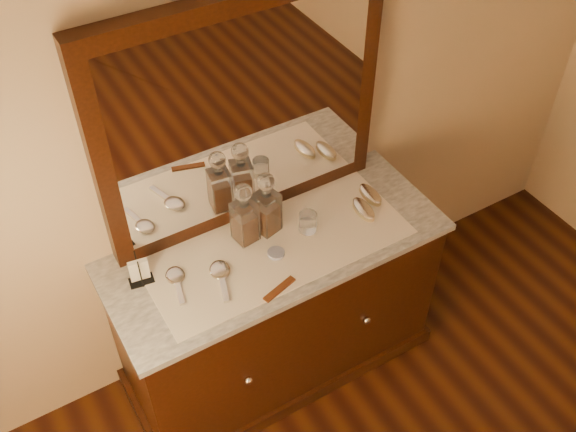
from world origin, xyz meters
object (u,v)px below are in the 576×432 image
(napkin_rack, at_px, (139,272))
(brush_far, at_px, (370,195))
(decanter_right, at_px, (267,209))
(hand_mirror_outer, at_px, (176,278))
(pin_dish, at_px, (276,253))
(dresser_cabinet, at_px, (277,309))
(decanter_left, at_px, (245,219))
(brush_near, at_px, (364,210))
(mirror_frame, at_px, (242,115))
(hand_mirror_inner, at_px, (221,273))
(comb, at_px, (279,289))

(napkin_rack, distance_m, brush_far, 1.05)
(decanter_right, distance_m, hand_mirror_outer, 0.46)
(hand_mirror_outer, bearing_deg, pin_dish, -11.48)
(dresser_cabinet, bearing_deg, pin_dish, -118.71)
(decanter_left, bearing_deg, napkin_rack, 179.24)
(dresser_cabinet, xyz_separation_m, decanter_left, (-0.09, 0.09, 0.56))
(dresser_cabinet, distance_m, pin_dish, 0.45)
(pin_dish, height_order, brush_near, brush_near)
(mirror_frame, bearing_deg, hand_mirror_outer, -153.74)
(brush_near, distance_m, hand_mirror_inner, 0.69)
(comb, height_order, brush_far, brush_far)
(pin_dish, xyz_separation_m, brush_far, (0.53, 0.08, 0.01))
(hand_mirror_outer, bearing_deg, decanter_right, 8.07)
(pin_dish, height_order, hand_mirror_outer, hand_mirror_outer)
(brush_far, relative_size, hand_mirror_outer, 0.72)
(mirror_frame, bearing_deg, hand_mirror_inner, -134.05)
(decanter_left, distance_m, brush_near, 0.53)
(comb, relative_size, hand_mirror_outer, 0.77)
(decanter_right, relative_size, brush_near, 1.97)
(decanter_left, relative_size, hand_mirror_outer, 1.46)
(pin_dish, height_order, brush_far, brush_far)
(napkin_rack, bearing_deg, comb, -35.51)
(dresser_cabinet, bearing_deg, brush_far, 2.98)
(mirror_frame, xyz_separation_m, decanter_right, (0.01, -0.15, -0.38))
(pin_dish, height_order, comb, pin_dish)
(mirror_frame, distance_m, brush_far, 0.72)
(napkin_rack, relative_size, decanter_left, 0.48)
(decanter_left, distance_m, decanter_right, 0.10)
(dresser_cabinet, relative_size, decanter_left, 4.72)
(decanter_left, height_order, hand_mirror_inner, decanter_left)
(comb, xyz_separation_m, decanter_right, (0.12, 0.31, 0.11))
(pin_dish, xyz_separation_m, comb, (-0.08, -0.17, -0.00))
(comb, bearing_deg, dresser_cabinet, 47.51)
(dresser_cabinet, height_order, comb, comb)
(pin_dish, xyz_separation_m, decanter_left, (-0.06, 0.14, 0.11))
(brush_far, bearing_deg, hand_mirror_outer, 179.68)
(dresser_cabinet, xyz_separation_m, brush_far, (0.50, 0.03, 0.46))
(comb, bearing_deg, pin_dish, 48.22)
(brush_far, bearing_deg, brush_near, -142.25)
(decanter_right, relative_size, brush_far, 2.06)
(brush_near, relative_size, brush_far, 1.05)
(brush_near, xyz_separation_m, hand_mirror_outer, (-0.85, 0.07, -0.01))
(mirror_frame, height_order, hand_mirror_outer, mirror_frame)
(comb, bearing_deg, napkin_rack, 128.47)
(comb, relative_size, decanter_right, 0.52)
(brush_near, bearing_deg, decanter_left, 165.86)
(brush_near, bearing_deg, decanter_right, 161.99)
(decanter_left, xyz_separation_m, brush_far, (0.59, -0.07, -0.09))
(decanter_left, bearing_deg, dresser_cabinet, -45.16)
(dresser_cabinet, distance_m, hand_mirror_outer, 0.63)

